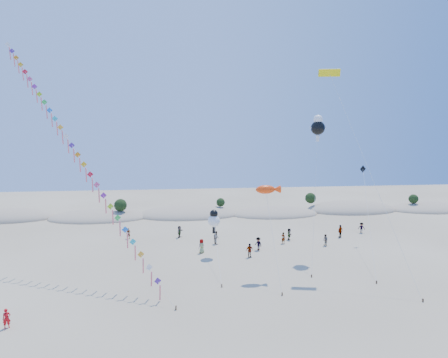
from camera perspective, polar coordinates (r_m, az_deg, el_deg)
ground at (r=27.49m, az=-2.37°, el=-25.48°), size 160.00×160.00×0.00m
dune_ridge at (r=69.95m, az=-4.54°, el=-5.40°), size 145.30×11.49×5.57m
kite_train at (r=43.64m, az=-22.47°, el=5.15°), size 21.68×22.32×26.87m
fish_kite at (r=39.21m, az=6.76°, el=-1.62°), size 2.60×6.20×9.52m
cartoon_kite_low at (r=45.55m, az=-1.56°, el=-6.18°), size 1.48×10.46×5.75m
cartoon_kite_high at (r=47.41m, az=14.12°, el=7.79°), size 4.45×9.18×17.16m
parafoil_kite at (r=44.36m, az=15.94°, el=14.82°), size 5.81×12.06×21.98m
dark_kite at (r=50.84m, az=20.81°, el=-2.19°), size 6.48×15.30×10.59m
flyer_foreground at (r=34.60m, az=-30.22°, el=-17.90°), size 0.66×0.58×1.53m
beachgoers at (r=52.09m, az=5.77°, el=-8.77°), size 35.47×11.27×1.85m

